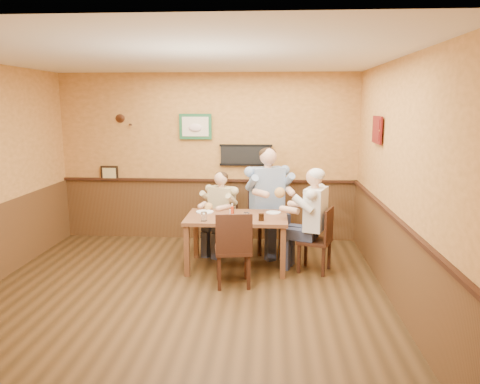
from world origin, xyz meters
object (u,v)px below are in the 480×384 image
(diner_tan_shirt, at_px, (222,216))
(hot_sauce_bottle, at_px, (232,211))
(chair_near_side, at_px, (233,248))
(cola_tumbler, at_px, (261,217))
(chair_back_right, at_px, (267,219))
(dining_table, at_px, (237,222))
(salt_shaker, at_px, (231,213))
(diner_white_elder, at_px, (315,226))
(water_glass_mid, at_px, (246,217))
(chair_right_end, at_px, (315,240))
(pepper_shaker, at_px, (233,213))
(chair_back_left, at_px, (222,227))
(diner_blue_polo, at_px, (267,206))
(water_glass_left, at_px, (204,216))

(diner_tan_shirt, bearing_deg, hot_sauce_bottle, -49.18)
(chair_near_side, bearing_deg, cola_tumbler, -138.62)
(chair_back_right, distance_m, hot_sauce_bottle, 1.02)
(chair_back_right, height_order, chair_near_side, chair_back_right)
(dining_table, height_order, salt_shaker, salt_shaker)
(diner_tan_shirt, xyz_separation_m, hot_sauce_bottle, (0.22, -0.76, 0.26))
(dining_table, distance_m, diner_white_elder, 1.09)
(chair_near_side, relative_size, cola_tumbler, 9.99)
(water_glass_mid, bearing_deg, diner_tan_shirt, 113.81)
(chair_right_end, bearing_deg, pepper_shaker, -72.86)
(chair_back_left, relative_size, chair_near_side, 0.82)
(chair_near_side, bearing_deg, diner_tan_shirt, -86.38)
(chair_back_right, relative_size, diner_white_elder, 0.79)
(diner_blue_polo, xyz_separation_m, diner_white_elder, (0.67, -0.87, -0.09))
(chair_right_end, xyz_separation_m, water_glass_mid, (-0.93, -0.20, 0.36))
(chair_back_left, relative_size, salt_shaker, 8.96)
(diner_white_elder, distance_m, cola_tumbler, 0.77)
(chair_back_right, bearing_deg, cola_tumbler, -115.80)
(chair_right_end, xyz_separation_m, salt_shaker, (-1.17, 0.08, 0.34))
(diner_blue_polo, bearing_deg, chair_back_right, 0.00)
(water_glass_mid, bearing_deg, chair_back_left, 113.81)
(dining_table, bearing_deg, chair_near_side, -89.89)
(dining_table, distance_m, chair_back_right, 0.90)
(chair_right_end, distance_m, diner_blue_polo, 1.13)
(chair_right_end, xyz_separation_m, hot_sauce_bottle, (-1.14, 0.02, 0.38))
(chair_back_right, relative_size, chair_near_side, 1.05)
(chair_back_left, distance_m, water_glass_mid, 1.15)
(dining_table, bearing_deg, cola_tumbler, -35.22)
(diner_blue_polo, relative_size, water_glass_left, 12.09)
(dining_table, xyz_separation_m, water_glass_left, (-0.41, -0.31, 0.15))
(pepper_shaker, bearing_deg, salt_shaker, 141.05)
(chair_back_right, distance_m, water_glass_left, 1.41)
(cola_tumbler, bearing_deg, pepper_shaker, 150.83)
(salt_shaker, xyz_separation_m, pepper_shaker, (0.03, -0.03, 0.00))
(water_glass_mid, distance_m, cola_tumbler, 0.20)
(diner_tan_shirt, height_order, water_glass_left, diner_tan_shirt)
(chair_right_end, bearing_deg, water_glass_mid, -57.73)
(diner_tan_shirt, relative_size, diner_blue_polo, 0.78)
(chair_back_right, height_order, diner_tan_shirt, diner_tan_shirt)
(chair_near_side, xyz_separation_m, water_glass_left, (-0.42, 0.34, 0.32))
(salt_shaker, bearing_deg, dining_table, -2.28)
(chair_near_side, relative_size, diner_white_elder, 0.75)
(chair_right_end, bearing_deg, cola_tumbler, -57.18)
(diner_blue_polo, bearing_deg, diner_white_elder, -74.46)
(cola_tumbler, xyz_separation_m, pepper_shaker, (-0.40, 0.22, -0.00))
(chair_near_side, height_order, water_glass_mid, chair_near_side)
(dining_table, xyz_separation_m, water_glass_mid, (0.15, -0.28, 0.15))
(pepper_shaker, bearing_deg, cola_tumbler, -29.17)
(cola_tumbler, bearing_deg, diner_tan_shirt, 123.64)
(chair_back_left, bearing_deg, pepper_shaker, -47.99)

